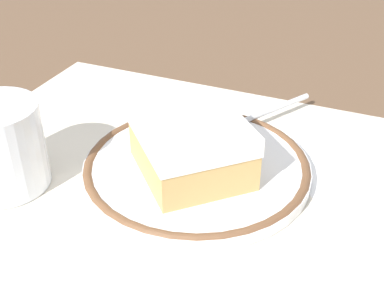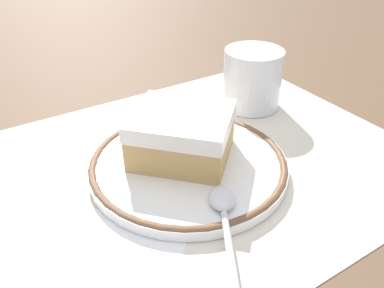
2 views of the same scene
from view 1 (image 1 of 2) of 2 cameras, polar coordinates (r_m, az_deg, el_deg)
name	(u,v)px [view 1 (image 1 of 2)]	position (r m, az deg, el deg)	size (l,w,h in m)	color
ground_plane	(194,178)	(0.49, 0.17, -3.80)	(2.40, 2.40, 0.00)	brown
placemat	(194,178)	(0.49, 0.17, -3.73)	(0.51, 0.38, 0.00)	beige
plate	(192,166)	(0.49, 0.00, -2.39)	(0.21, 0.21, 0.01)	white
cake_slice	(191,146)	(0.46, -0.17, -0.19)	(0.14, 0.14, 0.05)	tan
spoon	(245,119)	(0.55, 5.90, 2.76)	(0.08, 0.12, 0.01)	silver
cup	(1,151)	(0.49, -20.37, -0.74)	(0.08, 0.08, 0.08)	silver
napkin	(352,161)	(0.53, 17.21, -1.85)	(0.13, 0.12, 0.00)	white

